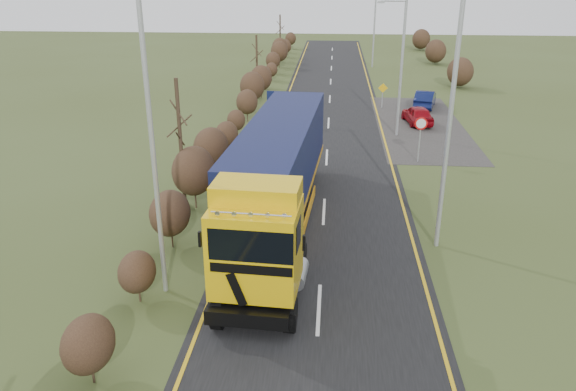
% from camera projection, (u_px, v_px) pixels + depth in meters
% --- Properties ---
extents(ground, '(160.00, 160.00, 0.00)m').
position_uv_depth(ground, '(322.00, 252.00, 22.15)').
color(ground, '#39431D').
rests_on(ground, ground).
extents(road, '(8.00, 120.00, 0.02)m').
position_uv_depth(road, '(326.00, 169.00, 31.38)').
color(road, black).
rests_on(road, ground).
extents(layby, '(6.00, 18.00, 0.02)m').
position_uv_depth(layby, '(419.00, 125.00, 40.14)').
color(layby, '#2C2A27').
rests_on(layby, ground).
extents(lane_markings, '(7.52, 116.00, 0.01)m').
position_uv_depth(lane_markings, '(326.00, 170.00, 31.09)').
color(lane_markings, gold).
rests_on(lane_markings, road).
extents(hedgerow, '(2.24, 102.04, 6.05)m').
position_uv_depth(hedgerow, '(211.00, 150.00, 29.28)').
color(hedgerow, black).
rests_on(hedgerow, ground).
extents(lorry, '(3.52, 16.14, 4.46)m').
position_uv_depth(lorry, '(277.00, 173.00, 23.23)').
color(lorry, black).
rests_on(lorry, ground).
extents(car_red_hatchback, '(2.09, 4.04, 1.31)m').
position_uv_depth(car_red_hatchback, '(417.00, 115.00, 40.23)').
color(car_red_hatchback, maroon).
rests_on(car_red_hatchback, ground).
extents(car_blue_sedan, '(2.37, 4.33, 1.35)m').
position_uv_depth(car_blue_sedan, '(425.00, 99.00, 44.98)').
color(car_blue_sedan, '#0A123B').
rests_on(car_blue_sedan, ground).
extents(streetlight_near, '(2.11, 0.20, 9.95)m').
position_uv_depth(streetlight_near, '(447.00, 112.00, 20.65)').
color(streetlight_near, '#A3A7A9').
rests_on(streetlight_near, ground).
extents(streetlight_mid, '(1.86, 0.18, 8.71)m').
position_uv_depth(streetlight_mid, '(400.00, 63.00, 35.92)').
color(streetlight_mid, '#A3A7A9').
rests_on(streetlight_mid, ground).
extents(streetlight_far, '(2.11, 0.20, 9.97)m').
position_uv_depth(streetlight_far, '(374.00, 16.00, 61.59)').
color(streetlight_far, '#A3A7A9').
rests_on(streetlight_far, ground).
extents(left_pole, '(0.16, 0.16, 11.01)m').
position_uv_depth(left_pole, '(152.00, 138.00, 17.48)').
color(left_pole, '#A3A7A9').
rests_on(left_pole, ground).
extents(speed_sign, '(0.73, 0.10, 2.65)m').
position_uv_depth(speed_sign, '(420.00, 130.00, 31.80)').
color(speed_sign, '#A3A7A9').
rests_on(speed_sign, ground).
extents(warning_board, '(0.76, 0.11, 1.98)m').
position_uv_depth(warning_board, '(383.00, 93.00, 44.61)').
color(warning_board, '#A3A7A9').
rests_on(warning_board, ground).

